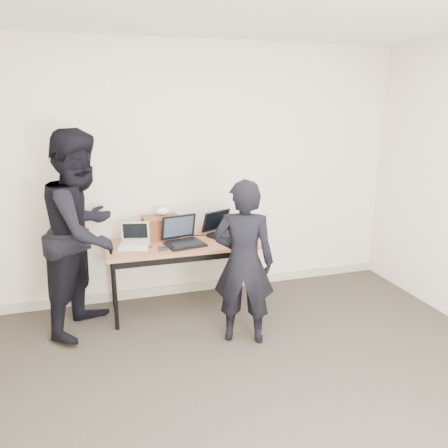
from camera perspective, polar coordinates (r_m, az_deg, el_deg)
name	(u,v)px	position (r m, az deg, el deg)	size (l,w,h in m)	color
room	(286,230)	(2.61, 8.05, -0.76)	(4.60, 4.60, 2.80)	#39342C
desk	(182,249)	(4.42, -5.49, -3.21)	(1.51, 0.66, 0.72)	#975B39
laptop_beige	(134,242)	(4.36, -11.62, -2.30)	(0.33, 0.33, 0.23)	#C1B89A
laptop_center	(183,238)	(4.36, -5.40, -1.81)	(0.42, 0.41, 0.28)	black
laptop_right	(222,230)	(4.63, -0.22, -0.75)	(0.45, 0.44, 0.25)	black
leather_satchel	(160,226)	(4.55, -8.33, -0.30)	(0.37, 0.20, 0.25)	brown
tissue	(162,211)	(4.52, -8.05, 1.66)	(0.13, 0.10, 0.08)	white
equipment_box	(236,227)	(4.71, 1.53, -0.36)	(0.23, 0.19, 0.13)	black
power_brick	(163,249)	(4.20, -8.01, -3.22)	(0.08, 0.05, 0.03)	black
cables	(185,241)	(4.43, -5.06, -2.29)	(1.15, 0.41, 0.01)	black
person_typist	(244,263)	(3.81, 2.57, -5.06)	(0.54, 0.35, 1.47)	black
person_observer	(83,233)	(4.18, -17.91, -1.07)	(0.91, 0.71, 1.87)	black
baseboard	(200,286)	(5.06, -3.17, -8.10)	(4.50, 0.03, 0.10)	#B8B098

